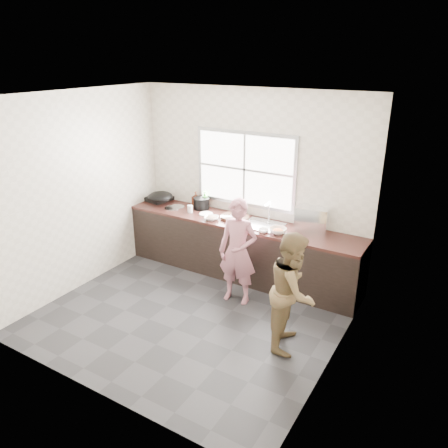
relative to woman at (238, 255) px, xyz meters
The scene contains 30 objects.
floor 0.98m from the woman, 117.00° to the right, with size 3.60×3.20×0.01m, color #2A2A2C.
ceiling 2.16m from the woman, 117.00° to the right, with size 3.60×3.20×0.01m, color silver.
wall_back 1.23m from the woman, 108.31° to the left, with size 3.60×0.01×2.70m, color beige.
wall_left 2.32m from the woman, 163.45° to the right, with size 0.01×3.20×2.70m, color beige.
wall_right 1.75m from the woman, 23.08° to the right, with size 0.01×3.20×2.70m, color beige.
wall_front 2.36m from the woman, 98.19° to the right, with size 3.60×0.01×2.70m, color beige.
cabinet 0.78m from the woman, 116.07° to the left, with size 3.60×0.62×0.82m, color black.
countertop 0.75m from the woman, 116.07° to the left, with size 3.60×0.64×0.04m, color #331915.
sink 0.69m from the woman, 87.56° to the left, with size 0.55×0.45×0.02m, color silver.
faucet 0.92m from the woman, 88.13° to the left, with size 0.02×0.02×0.30m, color silver.
window_frame 1.37m from the woman, 113.77° to the left, with size 1.60×0.05×1.10m, color #9EA0A5.
window_glazing 1.35m from the woman, 114.33° to the left, with size 1.50×0.01×1.00m, color white.
woman is the anchor object (origin of this frame).
person_side 1.11m from the woman, 28.04° to the right, with size 0.67×0.52×1.37m, color brown.
cutting_board 0.87m from the woman, 122.08° to the left, with size 0.42×0.42×0.04m, color black.
cleaver 0.86m from the woman, 131.09° to the left, with size 0.18×0.09×0.01m, color silver.
bowl_mince 0.89m from the woman, 145.71° to the left, with size 0.20×0.20×0.05m, color white.
bowl_crabs 0.65m from the woman, 57.65° to the left, with size 0.19×0.19×0.06m, color white.
bowl_held 0.52m from the woman, 72.14° to the left, with size 0.18×0.18×0.06m, color white.
black_pot 1.41m from the woman, 143.52° to the left, with size 0.25×0.25×0.18m, color black.
plate_food 1.12m from the woman, 144.99° to the left, with size 0.21×0.21×0.02m, color white.
bottle_green 1.44m from the woman, 140.75° to the left, with size 0.10×0.10×0.27m, color green.
bottle_brown_tall 1.57m from the woman, 144.77° to the left, with size 0.10×0.10×0.21m, color #451E11.
bottle_brown_short 1.43m from the woman, 140.86° to the left, with size 0.14×0.14×0.18m, color #3D230F.
glass_jar 1.32m from the woman, 153.26° to the left, with size 0.08×0.08×0.11m, color white.
burner 2.15m from the woman, 157.24° to the left, with size 0.40×0.40×0.06m, color black.
wok 1.92m from the woman, 159.96° to the left, with size 0.40×0.40×0.15m, color black.
dish_rack 1.17m from the woman, 53.18° to the left, with size 0.44×0.31×0.33m, color white.
pot_lid_left 1.63m from the woman, 158.45° to the left, with size 0.25×0.25×0.01m, color silver.
pot_lid_right 1.64m from the woman, 155.18° to the left, with size 0.22×0.22×0.01m, color silver.
Camera 1 is at (2.80, -3.88, 3.11)m, focal length 35.00 mm.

